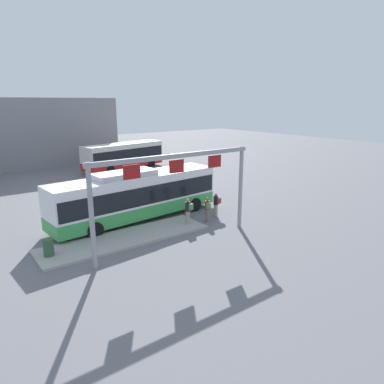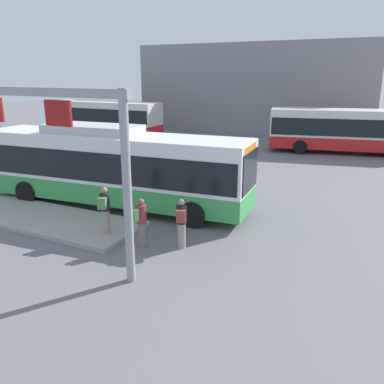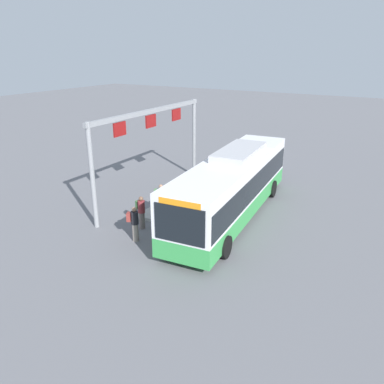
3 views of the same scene
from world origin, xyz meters
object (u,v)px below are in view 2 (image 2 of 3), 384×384
at_px(bus_main, 112,164).
at_px(bus_background_left, 105,116).
at_px(person_boarding, 141,222).
at_px(bus_background_right, 343,128).
at_px(person_waiting_near, 181,222).
at_px(person_waiting_mid, 105,209).

distance_m(bus_main, bus_background_left, 21.04).
height_order(bus_main, person_boarding, bus_main).
bearing_deg(bus_background_left, bus_background_right, -177.81).
bearing_deg(person_boarding, bus_background_left, 63.08).
xyz_separation_m(bus_main, person_boarding, (3.53, -3.19, -0.92)).
bearing_deg(bus_main, bus_background_right, 62.09).
bearing_deg(bus_background_left, person_waiting_near, 133.42).
bearing_deg(person_waiting_near, person_boarding, 90.95).
relative_size(person_boarding, person_waiting_mid, 1.00).
bearing_deg(bus_main, person_waiting_near, -34.27).
bearing_deg(person_waiting_near, person_waiting_mid, 76.45).
bearing_deg(person_waiting_near, bus_background_right, -29.92).
xyz_separation_m(bus_background_left, person_boarding, (16.87, -19.46, -0.89)).
distance_m(bus_background_right, person_waiting_near, 19.99).
bearing_deg(person_waiting_mid, bus_main, 14.05).
relative_size(bus_background_left, bus_background_right, 1.06).
relative_size(bus_main, bus_background_right, 1.17).
xyz_separation_m(person_boarding, person_waiting_mid, (-1.52, 0.09, 0.16)).
relative_size(bus_main, bus_background_left, 1.10).
relative_size(bus_background_left, person_waiting_near, 6.57).
height_order(bus_background_right, person_boarding, bus_background_right).
bearing_deg(bus_main, person_boarding, -47.19).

